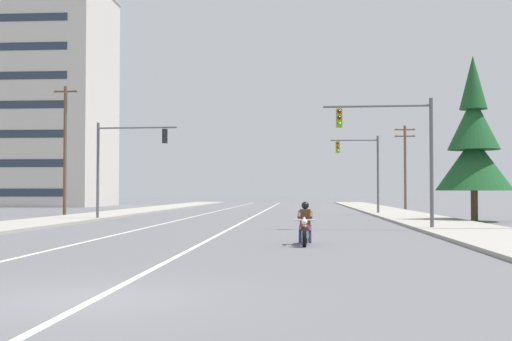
% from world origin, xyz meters
% --- Properties ---
extents(ground_plane, '(400.00, 400.00, 0.00)m').
position_xyz_m(ground_plane, '(0.00, 0.00, 0.00)').
color(ground_plane, '#5B5B60').
extents(lane_stripe_center, '(0.16, 100.00, 0.01)m').
position_xyz_m(lane_stripe_center, '(0.15, 45.00, 0.00)').
color(lane_stripe_center, beige).
rests_on(lane_stripe_center, ground).
extents(lane_stripe_left, '(0.16, 100.00, 0.01)m').
position_xyz_m(lane_stripe_left, '(-4.11, 45.00, 0.00)').
color(lane_stripe_left, beige).
rests_on(lane_stripe_left, ground).
extents(sidewalk_kerb_right, '(4.40, 110.00, 0.14)m').
position_xyz_m(sidewalk_kerb_right, '(11.08, 40.00, 0.07)').
color(sidewalk_kerb_right, '#9E998E').
rests_on(sidewalk_kerb_right, ground).
extents(sidewalk_kerb_left, '(4.40, 110.00, 0.14)m').
position_xyz_m(sidewalk_kerb_left, '(-11.08, 40.00, 0.07)').
color(sidewalk_kerb_left, '#9E998E').
rests_on(sidewalk_kerb_left, ground).
extents(motorcycle_with_rider, '(0.70, 2.19, 1.46)m').
position_xyz_m(motorcycle_with_rider, '(3.72, 11.42, 0.59)').
color(motorcycle_with_rider, black).
rests_on(motorcycle_with_rider, ground).
extents(traffic_signal_near_right, '(5.14, 0.37, 6.20)m').
position_xyz_m(traffic_signal_near_right, '(8.22, 20.45, 4.11)').
color(traffic_signal_near_right, '#56565B').
rests_on(traffic_signal_near_right, ground).
extents(traffic_signal_near_left, '(5.22, 0.45, 6.20)m').
position_xyz_m(traffic_signal_near_left, '(-7.84, 30.13, 4.12)').
color(traffic_signal_near_left, '#56565B').
rests_on(traffic_signal_near_left, ground).
extents(traffic_signal_mid_right, '(3.81, 0.52, 6.20)m').
position_xyz_m(traffic_signal_mid_right, '(8.57, 41.26, 4.03)').
color(traffic_signal_mid_right, '#56565B').
rests_on(traffic_signal_mid_right, ground).
extents(utility_pole_left_near, '(1.82, 0.26, 9.88)m').
position_xyz_m(utility_pole_left_near, '(-14.45, 38.25, 5.12)').
color(utility_pole_left_near, brown).
rests_on(utility_pole_left_near, ground).
extents(utility_pole_right_far, '(2.02, 0.26, 8.36)m').
position_xyz_m(utility_pole_right_far, '(13.90, 55.20, 4.52)').
color(utility_pole_right_far, brown).
rests_on(utility_pole_right_far, ground).
extents(conifer_tree_right_verge_near, '(4.57, 4.57, 10.05)m').
position_xyz_m(conifer_tree_right_verge_near, '(13.99, 29.52, 4.61)').
color(conifer_tree_right_verge_near, '#4C3828').
rests_on(conifer_tree_right_verge_near, ground).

